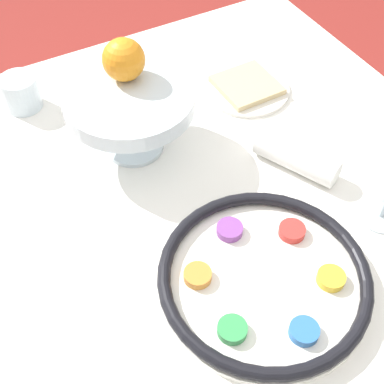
{
  "coord_description": "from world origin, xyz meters",
  "views": [
    {
      "loc": [
        -0.4,
        0.34,
        1.46
      ],
      "look_at": [
        0.08,
        0.08,
        0.81
      ],
      "focal_mm": 50.0,
      "sensor_mm": 36.0,
      "label": 1
    }
  ],
  "objects_px": {
    "napkin_roll": "(297,158)",
    "fruit_stand": "(130,104)",
    "cup_near": "(21,93)",
    "bread_plate": "(247,87)",
    "seder_plate": "(264,277)",
    "orange_fruit": "(124,60)"
  },
  "relations": [
    {
      "from": "napkin_roll",
      "to": "fruit_stand",
      "type": "bearing_deg",
      "value": 51.33
    },
    {
      "from": "fruit_stand",
      "to": "cup_near",
      "type": "xyz_separation_m",
      "value": [
        0.21,
        0.14,
        -0.07
      ]
    },
    {
      "from": "fruit_stand",
      "to": "bread_plate",
      "type": "xyz_separation_m",
      "value": [
        0.04,
        -0.27,
        -0.09
      ]
    },
    {
      "from": "seder_plate",
      "to": "fruit_stand",
      "type": "height_order",
      "value": "fruit_stand"
    },
    {
      "from": "bread_plate",
      "to": "napkin_roll",
      "type": "xyz_separation_m",
      "value": [
        -0.22,
        0.04,
        0.02
      ]
    },
    {
      "from": "orange_fruit",
      "to": "napkin_roll",
      "type": "xyz_separation_m",
      "value": [
        -0.22,
        -0.21,
        -0.14
      ]
    },
    {
      "from": "bread_plate",
      "to": "orange_fruit",
      "type": "bearing_deg",
      "value": 89.64
    },
    {
      "from": "orange_fruit",
      "to": "napkin_roll",
      "type": "relative_size",
      "value": 0.46
    },
    {
      "from": "orange_fruit",
      "to": "cup_near",
      "type": "bearing_deg",
      "value": 42.88
    },
    {
      "from": "seder_plate",
      "to": "cup_near",
      "type": "relative_size",
      "value": 4.39
    },
    {
      "from": "orange_fruit",
      "to": "bread_plate",
      "type": "distance_m",
      "value": 0.3
    },
    {
      "from": "bread_plate",
      "to": "cup_near",
      "type": "relative_size",
      "value": 2.42
    },
    {
      "from": "bread_plate",
      "to": "napkin_roll",
      "type": "relative_size",
      "value": 1.1
    },
    {
      "from": "seder_plate",
      "to": "napkin_roll",
      "type": "relative_size",
      "value": 2.01
    },
    {
      "from": "orange_fruit",
      "to": "cup_near",
      "type": "distance_m",
      "value": 0.26
    },
    {
      "from": "bread_plate",
      "to": "napkin_roll",
      "type": "height_order",
      "value": "napkin_roll"
    },
    {
      "from": "fruit_stand",
      "to": "orange_fruit",
      "type": "relative_size",
      "value": 3.09
    },
    {
      "from": "fruit_stand",
      "to": "napkin_roll",
      "type": "relative_size",
      "value": 1.43
    },
    {
      "from": "orange_fruit",
      "to": "napkin_roll",
      "type": "height_order",
      "value": "orange_fruit"
    },
    {
      "from": "seder_plate",
      "to": "napkin_roll",
      "type": "bearing_deg",
      "value": -46.59
    },
    {
      "from": "seder_plate",
      "to": "cup_near",
      "type": "xyz_separation_m",
      "value": [
        0.56,
        0.19,
        0.02
      ]
    },
    {
      "from": "seder_plate",
      "to": "cup_near",
      "type": "distance_m",
      "value": 0.59
    }
  ]
}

